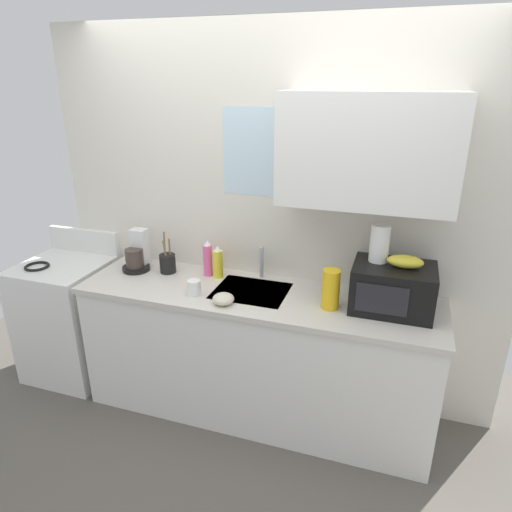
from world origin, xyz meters
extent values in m
cube|color=silver|center=(0.00, 0.35, 1.25)|extent=(3.07, 0.10, 2.50)
cube|color=white|center=(0.60, 0.14, 1.79)|extent=(0.97, 0.32, 0.62)
cube|color=silver|center=(-0.04, 0.31, 1.73)|extent=(0.56, 0.02, 0.55)
cube|color=white|center=(0.00, 0.00, 0.43)|extent=(2.27, 0.60, 0.86)
cube|color=beige|center=(0.00, 0.00, 0.88)|extent=(2.30, 0.63, 0.03)
cube|color=#9EA0A5|center=(-0.04, 0.02, 0.83)|extent=(0.46, 0.38, 0.14)
cylinder|color=#B2B5BA|center=(-0.04, 0.24, 1.01)|extent=(0.03, 0.03, 0.22)
cube|color=white|center=(-1.49, 0.00, 0.45)|extent=(0.60, 0.60, 0.90)
torus|color=black|center=(-1.61, -0.10, 0.91)|extent=(0.17, 0.17, 0.02)
cube|color=white|center=(-1.49, 0.28, 0.99)|extent=(0.60, 0.04, 0.18)
cube|color=black|center=(0.81, 0.05, 1.04)|extent=(0.46, 0.34, 0.27)
cube|color=black|center=(0.76, -0.12, 1.04)|extent=(0.28, 0.01, 0.17)
ellipsoid|color=gold|center=(0.86, 0.05, 1.20)|extent=(0.20, 0.11, 0.07)
cylinder|color=white|center=(0.71, 0.10, 1.28)|extent=(0.11, 0.11, 0.22)
cylinder|color=black|center=(-0.91, 0.08, 0.92)|extent=(0.19, 0.19, 0.03)
cylinder|color=#3F332D|center=(-0.91, 0.07, 1.00)|extent=(0.12, 0.12, 0.13)
cube|color=silver|center=(-0.91, 0.15, 1.05)|extent=(0.11, 0.09, 0.26)
cylinder|color=yellow|center=(-0.32, 0.15, 1.00)|extent=(0.07, 0.07, 0.19)
cone|color=white|center=(-0.32, 0.15, 1.11)|extent=(0.05, 0.05, 0.04)
cylinder|color=#E55999|center=(-0.40, 0.16, 1.01)|extent=(0.06, 0.06, 0.22)
cone|color=white|center=(-0.40, 0.16, 1.13)|extent=(0.05, 0.05, 0.04)
cylinder|color=gold|center=(0.47, -0.05, 1.02)|extent=(0.10, 0.10, 0.24)
cylinder|color=white|center=(-0.36, -0.14, 0.95)|extent=(0.08, 0.08, 0.09)
cylinder|color=black|center=(-0.68, 0.12, 0.97)|extent=(0.11, 0.11, 0.13)
cylinder|color=olive|center=(-0.70, 0.12, 1.07)|extent=(0.03, 0.04, 0.26)
cylinder|color=olive|center=(-0.67, 0.13, 1.04)|extent=(0.01, 0.01, 0.20)
cylinder|color=olive|center=(-0.68, 0.10, 1.04)|extent=(0.03, 0.03, 0.20)
ellipsoid|color=beige|center=(-0.14, -0.20, 0.93)|extent=(0.13, 0.13, 0.06)
camera|label=1|loc=(0.81, -2.45, 2.17)|focal=31.98mm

